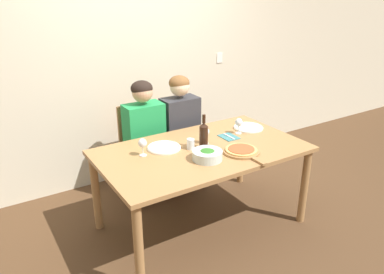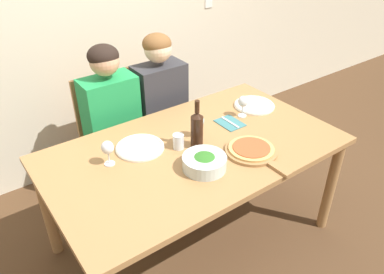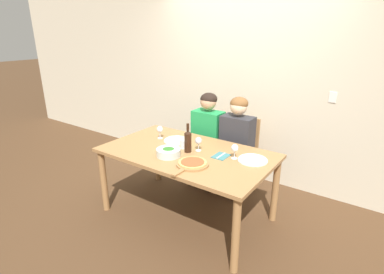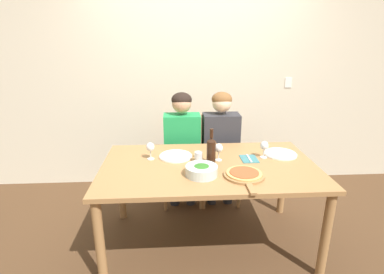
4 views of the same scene
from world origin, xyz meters
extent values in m
plane|color=#4C331E|center=(0.00, 0.00, 0.00)|extent=(40.00, 40.00, 0.00)
cube|color=beige|center=(0.00, 1.31, 1.35)|extent=(10.00, 0.05, 2.70)
cube|color=white|center=(1.10, 1.28, 1.25)|extent=(0.08, 0.01, 0.12)
cube|color=#9E7042|center=(0.00, 0.00, 0.75)|extent=(1.77, 1.03, 0.04)
cylinder|color=#9E7042|center=(-0.83, -0.45, 0.37)|extent=(0.07, 0.07, 0.73)
cylinder|color=#9E7042|center=(0.83, -0.45, 0.37)|extent=(0.07, 0.07, 0.73)
cylinder|color=#9E7042|center=(-0.83, 0.45, 0.37)|extent=(0.07, 0.07, 0.73)
cylinder|color=#9E7042|center=(0.83, 0.45, 0.37)|extent=(0.07, 0.07, 0.73)
cube|color=#9E7042|center=(-0.20, 0.75, 0.45)|extent=(0.42, 0.42, 0.04)
cube|color=#9E7042|center=(-0.20, 0.95, 0.71)|extent=(0.38, 0.03, 0.49)
cylinder|color=#9E7042|center=(-0.39, 0.56, 0.22)|extent=(0.04, 0.04, 0.43)
cylinder|color=#9E7042|center=(-0.01, 0.56, 0.22)|extent=(0.04, 0.04, 0.43)
cylinder|color=#9E7042|center=(-0.39, 0.94, 0.22)|extent=(0.04, 0.04, 0.43)
cylinder|color=#9E7042|center=(-0.01, 0.94, 0.22)|extent=(0.04, 0.04, 0.43)
cube|color=#9E7042|center=(0.21, 0.75, 0.45)|extent=(0.42, 0.42, 0.04)
cube|color=#9E7042|center=(0.21, 0.95, 0.71)|extent=(0.38, 0.03, 0.49)
cylinder|color=#9E7042|center=(0.02, 0.56, 0.22)|extent=(0.04, 0.04, 0.43)
cylinder|color=#9E7042|center=(0.40, 0.56, 0.22)|extent=(0.04, 0.04, 0.43)
cylinder|color=#9E7042|center=(0.02, 0.94, 0.22)|extent=(0.04, 0.04, 0.43)
cylinder|color=#9E7042|center=(0.40, 0.94, 0.22)|extent=(0.04, 0.04, 0.43)
cylinder|color=#28282D|center=(-0.29, 0.67, 0.23)|extent=(0.10, 0.10, 0.47)
cylinder|color=#28282D|center=(-0.11, 0.67, 0.23)|extent=(0.10, 0.10, 0.47)
cube|color=#1E8C47|center=(-0.20, 0.73, 0.74)|extent=(0.38, 0.22, 0.54)
cylinder|color=#1E8C47|center=(-0.40, 0.49, 0.59)|extent=(0.07, 0.31, 0.14)
cylinder|color=#1E8C47|center=(0.00, 0.49, 0.59)|extent=(0.07, 0.31, 0.14)
sphere|color=tan|center=(-0.20, 0.73, 1.13)|extent=(0.20, 0.20, 0.20)
ellipsoid|color=black|center=(-0.20, 0.74, 1.16)|extent=(0.21, 0.21, 0.15)
cylinder|color=#28282D|center=(0.12, 0.67, 0.23)|extent=(0.10, 0.10, 0.47)
cylinder|color=#28282D|center=(0.30, 0.67, 0.23)|extent=(0.10, 0.10, 0.47)
cube|color=#2D2D33|center=(0.21, 0.73, 0.74)|extent=(0.38, 0.22, 0.54)
cylinder|color=#2D2D33|center=(0.01, 0.49, 0.59)|extent=(0.07, 0.31, 0.14)
cylinder|color=#2D2D33|center=(0.41, 0.49, 0.59)|extent=(0.07, 0.31, 0.14)
sphere|color=beige|center=(0.21, 0.73, 1.13)|extent=(0.20, 0.20, 0.20)
ellipsoid|color=brown|center=(0.21, 0.74, 1.16)|extent=(0.21, 0.21, 0.15)
cylinder|color=black|center=(0.01, 0.00, 0.87)|extent=(0.07, 0.07, 0.20)
cone|color=black|center=(0.01, 0.00, 0.98)|extent=(0.07, 0.07, 0.03)
cylinder|color=black|center=(0.01, 0.00, 1.04)|extent=(0.03, 0.03, 0.08)
cylinder|color=silver|center=(-0.08, -0.20, 0.80)|extent=(0.25, 0.25, 0.08)
ellipsoid|color=#2D6B23|center=(-0.08, -0.20, 0.81)|extent=(0.20, 0.20, 0.08)
cylinder|color=silver|center=(-0.27, 0.18, 0.77)|extent=(0.29, 0.29, 0.01)
torus|color=silver|center=(-0.27, 0.18, 0.78)|extent=(0.28, 0.28, 0.02)
cylinder|color=silver|center=(0.66, 0.18, 0.77)|extent=(0.29, 0.29, 0.01)
torus|color=silver|center=(0.66, 0.18, 0.78)|extent=(0.28, 0.28, 0.02)
cylinder|color=#9E7042|center=(0.24, -0.24, 0.78)|extent=(0.31, 0.31, 0.02)
cube|color=#9E7042|center=(0.24, -0.46, 0.78)|extent=(0.04, 0.14, 0.02)
cylinder|color=tan|center=(0.24, -0.24, 0.79)|extent=(0.27, 0.27, 0.01)
cylinder|color=#AD4C28|center=(0.24, -0.24, 0.80)|extent=(0.22, 0.22, 0.01)
cylinder|color=silver|center=(-0.49, 0.14, 0.77)|extent=(0.06, 0.06, 0.01)
cylinder|color=silver|center=(-0.49, 0.14, 0.81)|extent=(0.01, 0.01, 0.07)
ellipsoid|color=silver|center=(-0.49, 0.14, 0.88)|extent=(0.07, 0.07, 0.08)
ellipsoid|color=maroon|center=(-0.49, 0.14, 0.87)|extent=(0.06, 0.06, 0.03)
cylinder|color=silver|center=(0.49, 0.12, 0.77)|extent=(0.06, 0.06, 0.01)
cylinder|color=silver|center=(0.49, 0.12, 0.81)|extent=(0.01, 0.01, 0.07)
ellipsoid|color=silver|center=(0.49, 0.12, 0.88)|extent=(0.07, 0.07, 0.08)
ellipsoid|color=maroon|center=(0.49, 0.12, 0.87)|extent=(0.06, 0.06, 0.03)
cylinder|color=silver|center=(0.09, 0.08, 0.77)|extent=(0.06, 0.06, 0.01)
cylinder|color=silver|center=(0.09, 0.08, 0.81)|extent=(0.01, 0.01, 0.07)
ellipsoid|color=silver|center=(0.09, 0.08, 0.88)|extent=(0.07, 0.07, 0.08)
ellipsoid|color=maroon|center=(0.09, 0.08, 0.87)|extent=(0.06, 0.06, 0.03)
cylinder|color=silver|center=(-0.08, 0.05, 0.81)|extent=(0.07, 0.07, 0.09)
cube|color=#387075|center=(0.36, 0.09, 0.77)|extent=(0.14, 0.18, 0.01)
cube|color=silver|center=(0.36, 0.09, 0.78)|extent=(0.01, 0.17, 0.01)
camera|label=1|loc=(-1.64, -2.45, 2.06)|focal=35.00mm
camera|label=2|loc=(-1.11, -1.50, 2.02)|focal=35.00mm
camera|label=3|loc=(1.70, -2.34, 1.96)|focal=28.00mm
camera|label=4|loc=(-0.28, -2.27, 1.76)|focal=28.00mm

